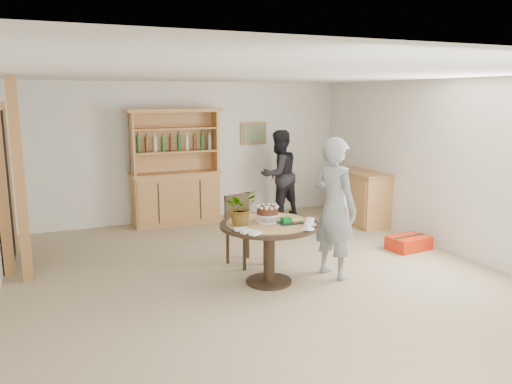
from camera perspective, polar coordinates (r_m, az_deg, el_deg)
The scene contains 17 objects.
ground at distance 6.26m, azimuth 1.11°, elevation -10.19°, with size 7.00×7.00×0.00m, color tan.
room_shell at distance 5.87m, azimuth 1.17°, elevation 5.88°, with size 6.04×7.04×2.52m.
doorway at distance 7.43m, azimuth -26.91°, elevation 0.84°, with size 0.13×1.10×2.18m.
pine_post at distance 6.61m, azimuth -25.40°, elevation 1.10°, with size 0.12×0.12×2.50m, color #BB7F4E.
hutch at distance 8.96m, azimuth -9.17°, elevation 0.73°, with size 1.62×0.54×2.04m.
sideboard at distance 9.13m, azimuth 11.73°, elevation -0.56°, with size 0.54×1.26×0.94m.
dining_table at distance 6.04m, azimuth 1.53°, elevation -4.94°, with size 1.20×1.20×0.76m.
dining_chair at distance 6.79m, azimuth -1.57°, elevation -3.76°, with size 0.53×0.53×0.95m.
birthday_cake at distance 6.02m, azimuth 1.35°, elevation -2.27°, with size 0.30×0.30×0.20m.
flower_vase at distance 5.87m, azimuth -1.77°, elevation -1.75°, with size 0.38×0.33×0.42m, color #3F7233.
gift_tray at distance 5.98m, azimuth 3.91°, elevation -3.34°, with size 0.30×0.20×0.08m.
coffee_cup_a at distance 5.93m, azimuth 6.19°, elevation -3.38°, with size 0.15×0.15×0.09m.
coffee_cup_b at distance 5.73m, azimuth 5.97°, elevation -3.93°, with size 0.15×0.15×0.08m.
napkins at distance 5.56m, azimuth -0.96°, elevation -4.52°, with size 0.24×0.33×0.03m.
teen_boy at distance 6.28m, azimuth 8.99°, elevation -1.81°, with size 0.65×0.42×1.77m, color gray.
adult_person at distance 9.25m, azimuth 2.63°, elevation 2.02°, with size 0.80×0.62×1.64m, color black.
red_suitcase at distance 7.81m, azimuth 17.04°, elevation -5.58°, with size 0.64×0.47×0.21m.
Camera 1 is at (-2.40, -5.32, 2.26)m, focal length 35.00 mm.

